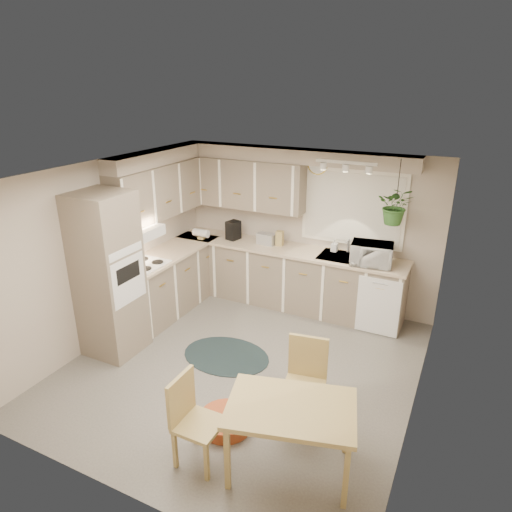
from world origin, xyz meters
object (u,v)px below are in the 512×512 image
object	(u,v)px
dining_table	(290,438)
chair_left	(200,422)
braided_rug	(226,356)
pet_bed	(226,421)
microwave	(372,252)
chair_back	(304,386)

from	to	relation	value
dining_table	chair_left	size ratio (longest dim) A/B	1.26
dining_table	braided_rug	distance (m)	1.97
dining_table	braided_rug	size ratio (longest dim) A/B	0.97
pet_bed	microwave	xyz separation A→B (m)	(0.78, 2.70, 1.06)
chair_left	pet_bed	xyz separation A→B (m)	(-0.02, 0.49, -0.37)
chair_left	pet_bed	distance (m)	0.62
dining_table	chair_back	size ratio (longest dim) A/B	1.22
dining_table	microwave	xyz separation A→B (m)	(-0.01, 2.92, 0.78)
chair_left	chair_back	world-z (taller)	chair_back
dining_table	braided_rug	world-z (taller)	dining_table
dining_table	pet_bed	bearing A→B (deg)	164.39
chair_back	microwave	bearing A→B (deg)	-101.42
microwave	chair_left	bearing A→B (deg)	-111.40
chair_back	microwave	distance (m)	2.40
dining_table	braided_rug	bearing A→B (deg)	136.91
dining_table	chair_left	distance (m)	0.82
braided_rug	chair_back	bearing A→B (deg)	-28.29
pet_bed	dining_table	bearing A→B (deg)	-15.61
dining_table	microwave	distance (m)	3.03
microwave	pet_bed	bearing A→B (deg)	-114.12
chair_left	braided_rug	world-z (taller)	chair_left
microwave	dining_table	bearing A→B (deg)	-97.79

